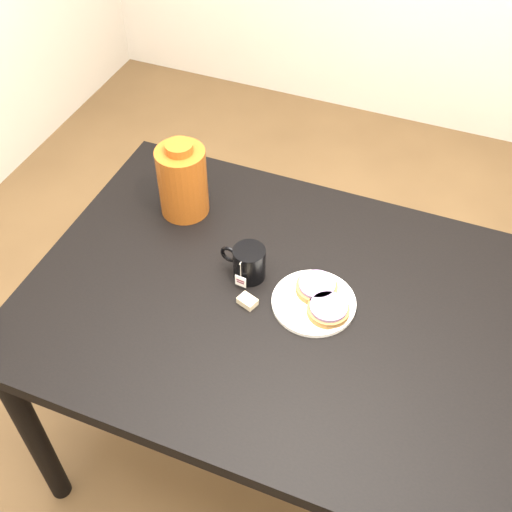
% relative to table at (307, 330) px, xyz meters
% --- Properties ---
extents(ground_plane, '(4.00, 4.00, 0.00)m').
position_rel_table_xyz_m(ground_plane, '(0.00, 0.00, -0.67)').
color(ground_plane, brown).
extents(table, '(1.40, 0.90, 0.75)m').
position_rel_table_xyz_m(table, '(0.00, 0.00, 0.00)').
color(table, black).
rests_on(table, ground_plane).
extents(plate, '(0.21, 0.21, 0.02)m').
position_rel_table_xyz_m(plate, '(0.01, 0.02, 0.09)').
color(plate, white).
rests_on(plate, table).
extents(bagel_back, '(0.11, 0.11, 0.03)m').
position_rel_table_xyz_m(bagel_back, '(0.00, 0.05, 0.11)').
color(bagel_back, brown).
rests_on(bagel_back, plate).
extents(bagel_front, '(0.14, 0.14, 0.03)m').
position_rel_table_xyz_m(bagel_front, '(0.05, -0.00, 0.11)').
color(bagel_front, brown).
rests_on(bagel_front, plate).
extents(mug, '(0.13, 0.09, 0.09)m').
position_rel_table_xyz_m(mug, '(-0.18, 0.05, 0.13)').
color(mug, black).
rests_on(mug, table).
extents(teabag_pouch, '(0.05, 0.05, 0.02)m').
position_rel_table_xyz_m(teabag_pouch, '(-0.15, -0.04, 0.09)').
color(teabag_pouch, '#C6B793').
rests_on(teabag_pouch, table).
extents(bagel_package, '(0.18, 0.18, 0.23)m').
position_rel_table_xyz_m(bagel_package, '(-0.44, 0.21, 0.19)').
color(bagel_package, '#642B0D').
rests_on(bagel_package, table).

